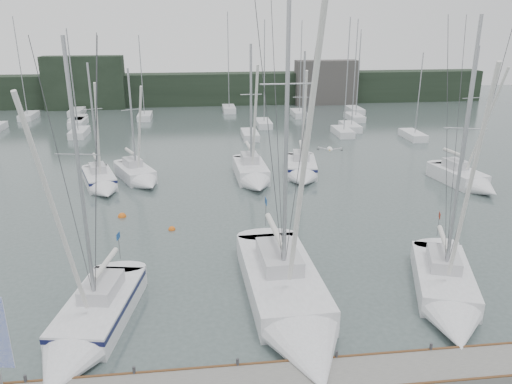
% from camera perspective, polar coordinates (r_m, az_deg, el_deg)
% --- Properties ---
extents(ground, '(160.00, 160.00, 0.00)m').
position_cam_1_polar(ground, '(24.53, 1.85, -13.70)').
color(ground, '#435150').
rests_on(ground, ground).
extents(dock, '(24.00, 2.00, 0.40)m').
position_cam_1_polar(dock, '(20.45, 4.12, -20.78)').
color(dock, '#61625D').
rests_on(dock, ground).
extents(far_treeline, '(90.00, 4.00, 5.00)m').
position_cam_1_polar(far_treeline, '(83.11, -4.75, 11.66)').
color(far_treeline, black).
rests_on(far_treeline, ground).
extents(far_building_left, '(12.00, 3.00, 8.00)m').
position_cam_1_polar(far_building_left, '(82.59, -19.01, 11.71)').
color(far_building_left, black).
rests_on(far_building_left, ground).
extents(far_building_right, '(10.00, 3.00, 7.00)m').
position_cam_1_polar(far_building_right, '(83.68, 7.99, 12.29)').
color(far_building_right, '#423F3D').
rests_on(far_building_right, ground).
extents(mast_forest, '(52.48, 26.30, 14.36)m').
position_cam_1_polar(mast_forest, '(66.08, -8.16, 7.82)').
color(mast_forest, silver).
rests_on(mast_forest, ground).
extents(sailboat_near_left, '(4.23, 9.36, 13.66)m').
position_cam_1_polar(sailboat_near_left, '(23.62, -18.84, -14.70)').
color(sailboat_near_left, silver).
rests_on(sailboat_near_left, ground).
extents(sailboat_near_center, '(3.90, 12.96, 18.11)m').
position_cam_1_polar(sailboat_near_center, '(23.73, 4.22, -13.24)').
color(sailboat_near_center, silver).
rests_on(sailboat_near_center, ground).
extents(sailboat_near_right, '(5.58, 9.53, 14.46)m').
position_cam_1_polar(sailboat_near_right, '(26.43, 21.11, -11.20)').
color(sailboat_near_right, silver).
rests_on(sailboat_near_right, ground).
extents(sailboat_mid_a, '(4.22, 7.27, 10.81)m').
position_cam_1_polar(sailboat_mid_a, '(42.97, -17.25, 1.01)').
color(sailboat_mid_a, silver).
rests_on(sailboat_mid_a, ground).
extents(sailboat_mid_b, '(4.87, 7.11, 10.26)m').
position_cam_1_polar(sailboat_mid_b, '(43.77, -13.12, 1.69)').
color(sailboat_mid_b, silver).
rests_on(sailboat_mid_b, ground).
extents(sailboat_mid_c, '(2.81, 7.91, 12.21)m').
position_cam_1_polar(sailboat_mid_c, '(42.68, -0.34, 1.88)').
color(sailboat_mid_c, silver).
rests_on(sailboat_mid_c, ground).
extents(sailboat_mid_d, '(3.70, 7.63, 11.60)m').
position_cam_1_polar(sailboat_mid_d, '(44.26, 5.26, 2.41)').
color(sailboat_mid_d, silver).
rests_on(sailboat_mid_d, ground).
extents(sailboat_mid_e, '(3.69, 7.39, 12.14)m').
position_cam_1_polar(sailboat_mid_e, '(45.04, 23.11, 1.18)').
color(sailboat_mid_e, silver).
rests_on(sailboat_mid_e, ground).
extents(buoy_a, '(0.47, 0.47, 0.47)m').
position_cam_1_polar(buoy_a, '(33.84, -9.59, -4.26)').
color(buoy_a, '#D55C12').
rests_on(buoy_a, ground).
extents(buoy_c, '(0.59, 0.59, 0.59)m').
position_cam_1_polar(buoy_c, '(36.73, -15.05, -2.75)').
color(buoy_c, '#D55C12').
rests_on(buoy_c, ground).
extents(seagull, '(0.90, 0.43, 0.18)m').
position_cam_1_polar(seagull, '(19.36, 8.43, 4.88)').
color(seagull, white).
rests_on(seagull, ground).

